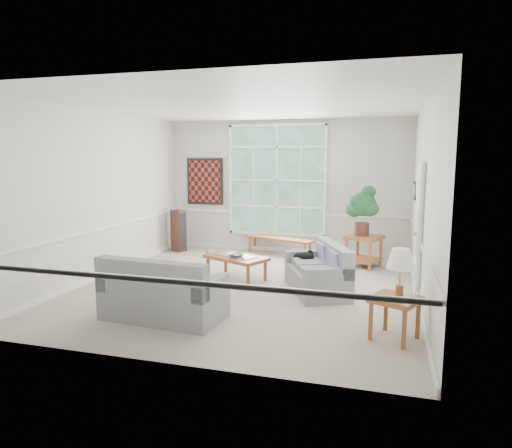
{
  "coord_description": "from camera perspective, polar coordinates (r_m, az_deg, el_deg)",
  "views": [
    {
      "loc": [
        2.21,
        -7.15,
        2.18
      ],
      "look_at": [
        0.1,
        0.2,
        1.05
      ],
      "focal_mm": 32.0,
      "sensor_mm": 36.0,
      "label": 1
    }
  ],
  "objects": [
    {
      "name": "entry_door",
      "position": [
        7.84,
        19.51,
        -0.36
      ],
      "size": [
        0.08,
        0.9,
        2.1
      ],
      "primitive_type": "cube",
      "color": "white",
      "rests_on": "floor"
    },
    {
      "name": "wall_frame_near",
      "position": [
        8.93,
        19.24,
        3.9
      ],
      "size": [
        0.04,
        0.26,
        0.32
      ],
      "primitive_type": "cube",
      "color": "black",
      "rests_on": "wall_right"
    },
    {
      "name": "houseplant",
      "position": [
        9.26,
        13.13,
        1.69
      ],
      "size": [
        0.6,
        0.6,
        1.01
      ],
      "primitive_type": null,
      "rotation": [
        0.0,
        0.0,
        -0.01
      ],
      "color": "#20542A",
      "rests_on": "end_table"
    },
    {
      "name": "pewter_bowl",
      "position": [
        8.12,
        -2.49,
        -3.86
      ],
      "size": [
        0.46,
        0.46,
        0.08
      ],
      "primitive_type": "imported",
      "rotation": [
        0.0,
        0.0,
        -0.46
      ],
      "color": "#96969A",
      "rests_on": "coffee_table"
    },
    {
      "name": "end_table",
      "position": [
        9.38,
        13.3,
        -3.3
      ],
      "size": [
        0.82,
        0.82,
        0.63
      ],
      "primitive_type": "cube",
      "rotation": [
        0.0,
        0.0,
        -0.4
      ],
      "color": "brown",
      "rests_on": "floor"
    },
    {
      "name": "wall_left",
      "position": [
        8.72,
        -18.73,
        3.49
      ],
      "size": [
        0.02,
        6.0,
        3.0
      ],
      "primitive_type": "cube",
      "color": "silver",
      "rests_on": "ground"
    },
    {
      "name": "loveseat_right",
      "position": [
        7.48,
        7.61,
        -5.47
      ],
      "size": [
        1.29,
        1.64,
        0.79
      ],
      "primitive_type": "cube",
      "rotation": [
        0.0,
        0.0,
        0.42
      ],
      "color": "gray",
      "rests_on": "floor"
    },
    {
      "name": "window_bench",
      "position": [
        10.25,
        2.86,
        -2.79
      ],
      "size": [
        1.66,
        0.85,
        0.38
      ],
      "primitive_type": "cube",
      "rotation": [
        0.0,
        0.0,
        -0.34
      ],
      "color": "brown",
      "rests_on": "floor"
    },
    {
      "name": "wall_front",
      "position": [
        4.74,
        -11.89,
        0.01
      ],
      "size": [
        5.5,
        0.02,
        3.0
      ],
      "primitive_type": "cube",
      "color": "silver",
      "rests_on": "ground"
    },
    {
      "name": "coffee_table",
      "position": [
        8.25,
        -2.48,
        -5.43
      ],
      "size": [
        1.26,
        1.01,
        0.41
      ],
      "primitive_type": "cube",
      "rotation": [
        0.0,
        0.0,
        -0.42
      ],
      "color": "brown",
      "rests_on": "floor"
    },
    {
      "name": "ceiling",
      "position": [
        7.52,
        -1.19,
        14.67
      ],
      "size": [
        5.5,
        6.0,
        0.02
      ],
      "primitive_type": "cube",
      "color": "white",
      "rests_on": "ground"
    },
    {
      "name": "side_table",
      "position": [
        5.83,
        16.93,
        -11.17
      ],
      "size": [
        0.68,
        0.68,
        0.52
      ],
      "primitive_type": "cube",
      "rotation": [
        0.0,
        0.0,
        -0.43
      ],
      "color": "brown",
      "rests_on": "floor"
    },
    {
      "name": "table_lamp",
      "position": [
        5.74,
        17.58,
        -5.77
      ],
      "size": [
        0.47,
        0.47,
        0.57
      ],
      "primitive_type": null,
      "rotation": [
        0.0,
        0.0,
        -0.79
      ],
      "color": "white",
      "rests_on": "side_table"
    },
    {
      "name": "window_back",
      "position": [
        10.4,
        2.61,
        5.47
      ],
      "size": [
        2.3,
        0.08,
        2.4
      ],
      "primitive_type": "cube",
      "color": "white",
      "rests_on": "wall_back"
    },
    {
      "name": "floor",
      "position": [
        7.79,
        -1.12,
        -7.88
      ],
      "size": [
        5.5,
        6.0,
        0.01
      ],
      "primitive_type": "cube",
      "color": "#A49788",
      "rests_on": "ground"
    },
    {
      "name": "floor_speaker",
      "position": [
        10.72,
        -9.66,
        -0.83
      ],
      "size": [
        0.37,
        0.34,
        0.96
      ],
      "primitive_type": "cube",
      "rotation": [
        0.0,
        0.0,
        -0.42
      ],
      "color": "#442319",
      "rests_on": "floor"
    },
    {
      "name": "pet_bed",
      "position": [
        10.21,
        -5.2,
        -3.62
      ],
      "size": [
        0.42,
        0.42,
        0.12
      ],
      "primitive_type": "cylinder",
      "rotation": [
        0.0,
        0.0,
        0.07
      ],
      "color": "slate",
      "rests_on": "floor"
    },
    {
      "name": "door_sidelight",
      "position": [
        7.21,
        19.84,
        -0.3
      ],
      "size": [
        0.08,
        0.26,
        1.9
      ],
      "primitive_type": "cube",
      "color": "white",
      "rests_on": "wall_right"
    },
    {
      "name": "wall_art",
      "position": [
        10.93,
        -6.4,
        5.31
      ],
      "size": [
        0.9,
        0.06,
        1.1
      ],
      "primitive_type": "cube",
      "color": "#5C1917",
      "rests_on": "wall_back"
    },
    {
      "name": "wall_right",
      "position": [
        7.2,
        20.28,
        2.47
      ],
      "size": [
        0.02,
        6.0,
        3.0
      ],
      "primitive_type": "cube",
      "color": "silver",
      "rests_on": "ground"
    },
    {
      "name": "wall_back",
      "position": [
        10.4,
        3.73,
        4.64
      ],
      "size": [
        5.5,
        0.02,
        3.0
      ],
      "primitive_type": "cube",
      "color": "silver",
      "rests_on": "ground"
    },
    {
      "name": "cat",
      "position": [
        7.92,
        6.01,
        -3.98
      ],
      "size": [
        0.43,
        0.38,
        0.17
      ],
      "primitive_type": "ellipsoid",
      "rotation": [
        0.0,
        0.0,
        0.47
      ],
      "color": "black",
      "rests_on": "loveseat_right"
    },
    {
      "name": "wall_frame_far",
      "position": [
        9.33,
        19.11,
        4.08
      ],
      "size": [
        0.04,
        0.26,
        0.32
      ],
      "primitive_type": "cube",
      "color": "black",
      "rests_on": "wall_right"
    },
    {
      "name": "loveseat_front",
      "position": [
        6.35,
        -11.44,
        -7.71
      ],
      "size": [
        1.66,
        0.95,
        0.86
      ],
      "primitive_type": "cube",
      "rotation": [
        0.0,
        0.0,
        -0.08
      ],
      "color": "gray",
      "rests_on": "floor"
    }
  ]
}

